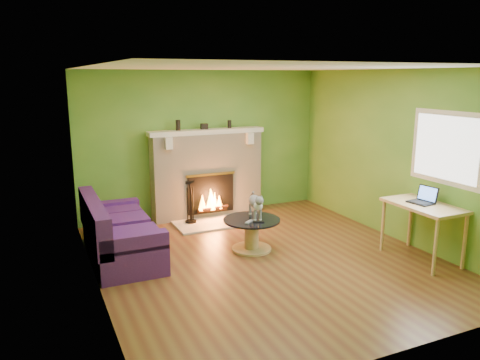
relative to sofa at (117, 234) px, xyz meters
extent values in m
plane|color=#5D301A|center=(1.86, -0.95, -0.33)|extent=(5.00, 5.00, 0.00)
plane|color=white|center=(1.86, -0.95, 2.27)|extent=(5.00, 5.00, 0.00)
plane|color=#437E29|center=(1.86, 1.55, 0.97)|extent=(5.00, 0.00, 5.00)
plane|color=#437E29|center=(1.86, -3.45, 0.97)|extent=(5.00, 0.00, 5.00)
plane|color=#437E29|center=(-0.39, -0.95, 0.97)|extent=(0.00, 5.00, 5.00)
plane|color=#437E29|center=(4.11, -0.95, 0.97)|extent=(0.00, 5.00, 5.00)
plane|color=silver|center=(4.10, -1.85, 1.22)|extent=(0.00, 1.20, 1.20)
plane|color=white|center=(4.09, -1.85, 1.22)|extent=(0.00, 1.06, 1.06)
cube|color=beige|center=(1.86, 1.37, 0.42)|extent=(2.00, 0.35, 1.50)
cube|color=black|center=(1.86, 1.18, 0.11)|extent=(0.85, 0.03, 0.68)
cube|color=gold|center=(1.86, 1.18, 0.47)|extent=(0.91, 0.02, 0.04)
cylinder|color=black|center=(1.86, 1.15, -0.17)|extent=(0.55, 0.07, 0.07)
cube|color=silver|center=(1.86, 1.34, 1.21)|extent=(2.10, 0.28, 0.08)
cube|color=silver|center=(1.11, 1.16, 1.07)|extent=(0.12, 0.10, 0.20)
cube|color=silver|center=(2.61, 1.16, 1.07)|extent=(0.12, 0.10, 0.20)
cube|color=beige|center=(1.86, 0.85, -0.31)|extent=(1.50, 0.75, 0.03)
cube|color=silver|center=(1.86, 1.34, 1.21)|extent=(2.10, 0.28, 0.08)
cube|color=#431759|center=(0.06, -0.01, -0.12)|extent=(0.86, 1.90, 0.43)
cube|color=#431759|center=(-0.29, -0.01, 0.25)|extent=(0.19, 1.90, 0.53)
cube|color=#431759|center=(0.06, -0.86, 0.16)|extent=(0.86, 0.19, 0.21)
cube|color=#431759|center=(0.06, 0.84, 0.16)|extent=(0.86, 0.19, 0.21)
cube|color=#431759|center=(0.11, -0.54, 0.16)|extent=(0.68, 0.51, 0.12)
cube|color=#431759|center=(0.11, 0.09, 0.16)|extent=(0.68, 0.51, 0.12)
cube|color=#431759|center=(0.11, 0.62, 0.16)|extent=(0.68, 0.51, 0.12)
cylinder|color=tan|center=(1.83, -0.54, -0.31)|extent=(0.58, 0.58, 0.03)
cylinder|color=tan|center=(1.83, -0.54, -0.10)|extent=(0.21, 0.21, 0.40)
cylinder|color=black|center=(1.83, -0.54, 0.13)|extent=(0.83, 0.83, 0.03)
cube|color=tan|center=(3.81, -1.83, 0.45)|extent=(0.62, 1.08, 0.04)
cylinder|color=tan|center=(3.55, -2.32, 0.05)|extent=(0.05, 0.05, 0.75)
cylinder|color=tan|center=(4.07, -2.32, 0.05)|extent=(0.05, 0.05, 0.75)
cylinder|color=tan|center=(3.55, -1.35, 0.05)|extent=(0.05, 0.05, 0.75)
cylinder|color=tan|center=(4.07, -1.35, 0.05)|extent=(0.05, 0.05, 0.75)
cube|color=#939396|center=(1.73, -0.66, 0.15)|extent=(0.16, 0.14, 0.02)
cube|color=black|center=(1.85, -0.72, 0.15)|extent=(0.17, 0.09, 0.02)
cylinder|color=black|center=(1.35, 1.37, 1.34)|extent=(0.08, 0.08, 0.18)
cylinder|color=black|center=(2.30, 1.37, 1.32)|extent=(0.07, 0.07, 0.14)
cube|color=black|center=(1.82, 1.37, 1.30)|extent=(0.12, 0.08, 0.10)
camera|label=1|loc=(-1.00, -6.37, 2.17)|focal=35.00mm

